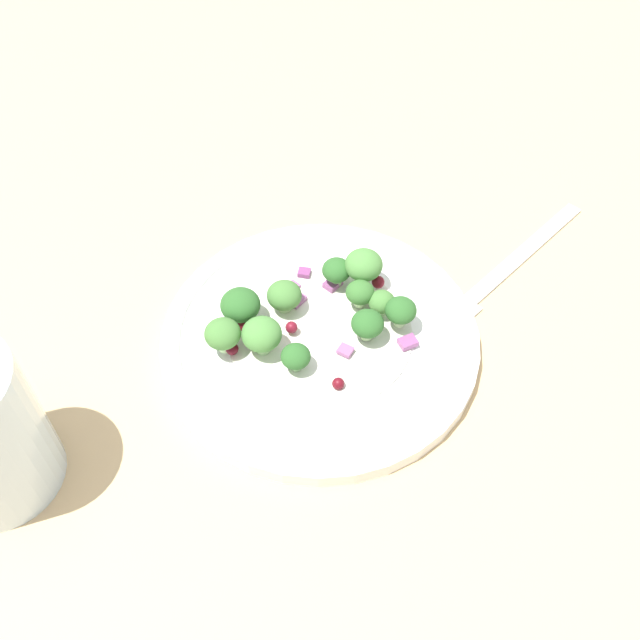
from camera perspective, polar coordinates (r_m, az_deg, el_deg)
The scene contains 28 objects.
ground_plane at distance 52.10cm, azimuth -3.76°, elevation -4.10°, with size 180.00×180.00×2.00cm, color tan.
plate at distance 51.56cm, azimuth 0.00°, elevation -1.30°, with size 23.00×23.00×1.70cm.
dressing_pool at distance 51.22cm, azimuth 0.00°, elevation -1.00°, with size 13.34×13.34×0.20cm, color white.
broccoli_floret_0 at distance 53.04cm, azimuth 1.34°, elevation 3.98°, with size 2.19×2.19×2.21cm.
broccoli_floret_1 at distance 50.49cm, azimuth 6.49°, elevation 0.74°, with size 2.26×2.26×2.29cm.
broccoli_floret_2 at distance 48.20cm, azimuth -1.96°, elevation -2.97°, with size 2.05×2.05×2.08cm.
broccoli_floret_3 at distance 49.25cm, azimuth -7.82°, elevation -1.15°, with size 2.54×2.54×2.57cm.
broccoli_floret_4 at distance 51.67cm, azimuth 3.23°, elevation 2.19°, with size 2.11×2.11×2.14cm.
broccoli_floret_5 at distance 51.55cm, azimuth -3.25°, elevation 2.00°, with size 2.55×2.55×2.58cm.
broccoli_floret_6 at distance 50.95cm, azimuth -6.40°, elevation 1.15°, with size 2.88×2.88×2.92cm.
broccoli_floret_7 at distance 51.54cm, azimuth 4.97°, elevation 1.43°, with size 1.98×1.98×2.00cm.
broccoli_floret_8 at distance 49.13cm, azimuth -4.61°, elevation -0.91°, with size 2.81×2.81×2.84cm.
broccoli_floret_9 at distance 49.67cm, azimuth 3.83°, elevation -0.34°, with size 2.32×2.32×2.35cm.
broccoli_floret_10 at distance 52.71cm, azimuth 3.52°, elevation 4.38°, with size 2.83×2.83×2.87cm.
cranberry_0 at distance 49.80cm, azimuth -7.08°, elevation -2.30°, with size 0.91×0.91×0.91cm, color #4C0A14.
cranberry_1 at distance 48.07cm, azimuth 1.47°, elevation -5.12°, with size 0.85×0.85×0.85cm, color maroon.
cranberry_2 at distance 50.19cm, azimuth -4.91°, elevation -1.34°, with size 0.82×0.82×0.82cm, color maroon.
cranberry_3 at distance 51.03cm, azimuth -6.22°, elevation -0.39°, with size 0.89×0.89×0.89cm, color maroon.
cranberry_4 at distance 53.33cm, azimuth 4.69°, elevation 3.05°, with size 0.97×0.97×0.97cm, color maroon.
cranberry_5 at distance 51.93cm, azimuth 4.69°, elevation 1.16°, with size 0.72×0.72×0.72cm, color maroon.
cranberry_6 at distance 50.59cm, azimuth -2.30°, elevation -0.59°, with size 0.88×0.88×0.88cm, color maroon.
onion_bit_0 at distance 53.91cm, azimuth 1.04°, elevation 2.88°, with size 1.36×0.97×0.59cm, color #934C84.
onion_bit_1 at distance 53.79cm, azimuth -2.29°, elevation 2.61°, with size 0.88×1.20×0.32cm, color #A35B93.
onion_bit_2 at distance 49.74cm, azimuth 2.04°, elevation -2.45°, with size 0.87×1.00×0.33cm, color #A35B93.
onion_bit_3 at distance 54.66cm, azimuth -1.28°, elevation 3.83°, with size 0.83×0.93×0.39cm, color #843D75.
onion_bit_4 at distance 52.87cm, azimuth -1.86°, elevation 1.59°, with size 0.94×1.29×0.46cm, color #A35B93.
onion_bit_5 at distance 50.52cm, azimuth 7.06°, elevation -1.77°, with size 0.96×1.25×0.44cm, color #934C84.
fork at distance 58.63cm, azimuth 14.55°, elevation 3.93°, with size 11.58×16.61×0.50cm.
Camera 1 is at (-9.47, 28.77, 41.39)cm, focal length 39.88 mm.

